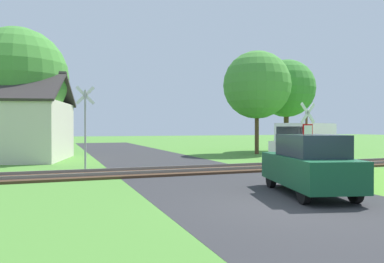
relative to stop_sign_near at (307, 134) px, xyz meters
The scene contains 11 objects.
ground_plane 6.76m from the stop_sign_near, 129.78° to the right, with size 160.00×160.00×0.00m, color #4C8433.
road_asphalt 5.44m from the stop_sign_near, 144.12° to the right, with size 6.53×80.00×0.01m, color #2D2D30.
rail_track 5.32m from the stop_sign_near, 145.92° to the left, with size 60.00×2.60×0.22m.
stop_sign_near is the anchor object (origin of this frame).
crossing_sign_far 9.92m from the stop_sign_near, 149.21° to the left, with size 0.87×0.18×3.93m.
house 17.51m from the stop_sign_near, 135.43° to the left, with size 8.14×8.04×5.46m.
tree_left 18.34m from the stop_sign_near, 132.10° to the left, with size 6.29×6.29×8.37m.
tree_far 16.91m from the stop_sign_near, 58.65° to the left, with size 4.87×4.87×7.74m.
tree_right 13.06m from the stop_sign_near, 69.46° to the left, with size 5.08×5.08×7.73m.
mail_truck 6.70m from the stop_sign_near, 53.65° to the left, with size 5.20×3.91×2.24m.
parked_car 4.74m from the stop_sign_near, 126.49° to the right, with size 2.57×4.28×1.78m.
Camera 1 is at (-5.63, -7.89, 1.99)m, focal length 35.00 mm.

